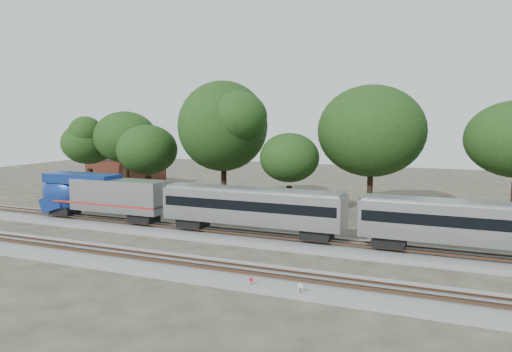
{
  "coord_description": "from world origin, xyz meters",
  "views": [
    {
      "loc": [
        15.76,
        -34.02,
        10.9
      ],
      "look_at": [
        -0.99,
        5.0,
        5.94
      ],
      "focal_mm": 35.0,
      "sensor_mm": 36.0,
      "label": 1
    }
  ],
  "objects": [
    {
      "name": "tree_0",
      "position": [
        -31.03,
        18.37,
        7.55
      ],
      "size": [
        7.7,
        7.7,
        10.85
      ],
      "color": "black",
      "rests_on": "ground"
    },
    {
      "name": "track_near",
      "position": [
        0.0,
        -4.0,
        0.21
      ],
      "size": [
        160.0,
        5.0,
        0.73
      ],
      "color": "slate",
      "rests_on": "ground"
    },
    {
      "name": "track_far",
      "position": [
        0.0,
        6.0,
        0.21
      ],
      "size": [
        160.0,
        5.0,
        0.73
      ],
      "color": "slate",
      "rests_on": "ground"
    },
    {
      "name": "tree_2",
      "position": [
        -20.87,
        17.24,
        6.95
      ],
      "size": [
        7.09,
        7.09,
        9.99
      ],
      "color": "black",
      "rests_on": "ground"
    },
    {
      "name": "tree_1",
      "position": [
        -25.33,
        18.68,
        8.4
      ],
      "size": [
        8.56,
        8.56,
        12.06
      ],
      "color": "black",
      "rests_on": "ground"
    },
    {
      "name": "tree_4",
      "position": [
        -2.03,
        16.53,
        6.61
      ],
      "size": [
        6.75,
        6.75,
        9.51
      ],
      "color": "black",
      "rests_on": "ground"
    },
    {
      "name": "switch_lever",
      "position": [
        6.16,
        -5.27,
        0.15
      ],
      "size": [
        0.51,
        0.31,
        0.3
      ],
      "primitive_type": "cube",
      "rotation": [
        0.0,
        0.0,
        -0.03
      ],
      "color": "#512D19",
      "rests_on": "ground"
    },
    {
      "name": "switch_stand_red",
      "position": [
        3.44,
        -6.1,
        0.56
      ],
      "size": [
        0.28,
        0.06,
        0.88
      ],
      "rotation": [
        0.0,
        0.0,
        -0.13
      ],
      "color": "#512D19",
      "rests_on": "ground"
    },
    {
      "name": "brick_building",
      "position": [
        -35.12,
        31.09,
        2.68
      ],
      "size": [
        12.66,
        10.32,
        5.32
      ],
      "rotation": [
        0.0,
        0.0,
        -0.25
      ],
      "color": "brown",
      "rests_on": "ground"
    },
    {
      "name": "train",
      "position": [
        16.39,
        6.0,
        3.11
      ],
      "size": [
        87.1,
        3.0,
        4.42
      ],
      "color": "#B0B3B8",
      "rests_on": "ground"
    },
    {
      "name": "switch_stand_white",
      "position": [
        6.78,
        -6.29,
        0.65
      ],
      "size": [
        0.32,
        0.09,
        1.02
      ],
      "rotation": [
        0.0,
        0.0,
        -0.2
      ],
      "color": "#512D19",
      "rests_on": "ground"
    },
    {
      "name": "tree_5",
      "position": [
        5.68,
        21.84,
        9.43
      ],
      "size": [
        9.6,
        9.6,
        13.54
      ],
      "color": "black",
      "rests_on": "ground"
    },
    {
      "name": "tree_3",
      "position": [
        -11.22,
        19.02,
        9.9
      ],
      "size": [
        10.08,
        10.08,
        14.21
      ],
      "color": "black",
      "rests_on": "ground"
    },
    {
      "name": "ground",
      "position": [
        0.0,
        0.0,
        0.0
      ],
      "size": [
        160.0,
        160.0,
        0.0
      ],
      "primitive_type": "plane",
      "color": "#383328",
      "rests_on": "ground"
    }
  ]
}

